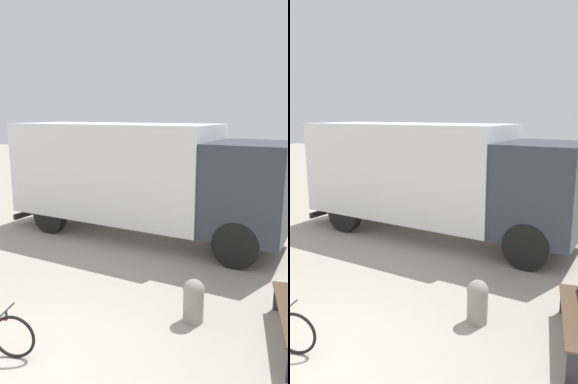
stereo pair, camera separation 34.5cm
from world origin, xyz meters
TOP-DOWN VIEW (x-y plane):
  - ground_plane at (0.00, 0.00)m, footprint 60.00×60.00m
  - delivery_truck at (-0.89, 5.95)m, footprint 7.95×3.15m
  - bollard_near_bench at (1.73, 2.06)m, footprint 0.36×0.36m

SIDE VIEW (x-z plane):
  - ground_plane at x=0.00m, z-range 0.00..0.00m
  - bollard_near_bench at x=1.73m, z-range 0.03..0.77m
  - delivery_truck at x=-0.89m, z-range 0.19..3.31m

